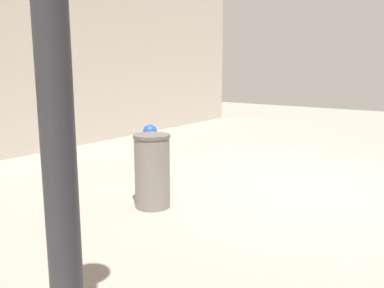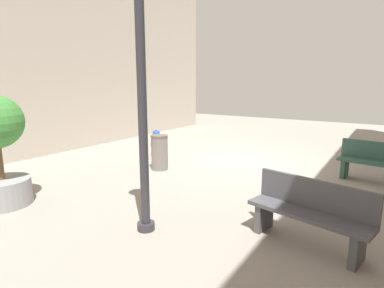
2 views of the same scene
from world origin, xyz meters
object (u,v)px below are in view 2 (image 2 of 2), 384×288
bench_far (309,212)px  street_lamp (141,72)px  bench_near (374,162)px  trash_bin (160,152)px  fire_hydrant (156,142)px

bench_far → street_lamp: bearing=22.7°
bench_near → bench_far: size_ratio=0.88×
bench_near → trash_bin: bench_near is taller
bench_near → bench_far: (0.62, 3.84, 0.01)m
bench_near → street_lamp: (2.88, 4.79, 1.97)m
fire_hydrant → bench_far: 6.36m
street_lamp → trash_bin: 4.03m
bench_far → trash_bin: 4.71m
bench_far → street_lamp: size_ratio=0.45×
fire_hydrant → trash_bin: (-1.19, 1.30, 0.07)m
fire_hydrant → trash_bin: bearing=132.4°
bench_far → trash_bin: bench_far is taller
bench_near → trash_bin: size_ratio=1.66×
trash_bin → bench_far: bearing=155.9°
bench_near → trash_bin: 5.28m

